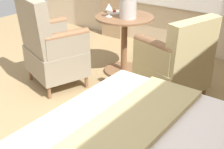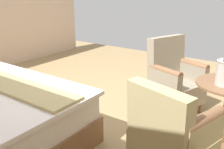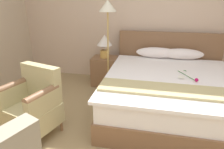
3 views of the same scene
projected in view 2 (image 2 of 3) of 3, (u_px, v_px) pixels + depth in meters
The scene contains 4 objects.
ground_plane at pixel (87, 110), 3.32m from camera, with size 6.91×6.91×0.00m, color #9B8056.
wine_glass_near_edge at pixel (223, 68), 2.52m from camera, with size 0.08×0.08×0.14m.
armchair_by_window at pixel (170, 135), 2.02m from camera, with size 0.70×0.66×0.86m.
armchair_facing_bed at pixel (174, 80), 3.19m from camera, with size 0.70×0.73×0.97m.
Camera 2 is at (-1.99, 2.25, 1.52)m, focal length 40.00 mm.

